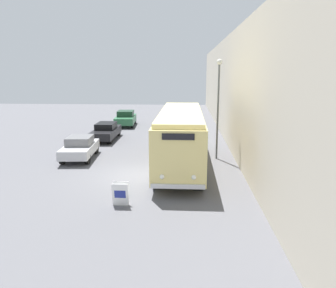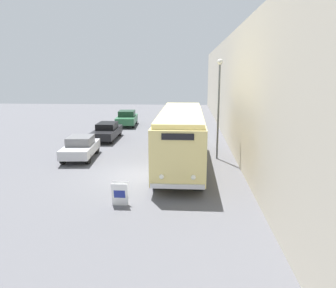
{
  "view_description": "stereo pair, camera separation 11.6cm",
  "coord_description": "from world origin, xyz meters",
  "px_view_note": "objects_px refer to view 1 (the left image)",
  "views": [
    {
      "loc": [
        2.77,
        -17.16,
        5.59
      ],
      "look_at": [
        1.78,
        -0.65,
        1.94
      ],
      "focal_mm": 35.0,
      "sensor_mm": 36.0,
      "label": 1
    },
    {
      "loc": [
        2.88,
        -17.16,
        5.59
      ],
      "look_at": [
        1.78,
        -0.65,
        1.94
      ],
      "focal_mm": 35.0,
      "sensor_mm": 36.0,
      "label": 2
    }
  ],
  "objects_px": {
    "vintage_bus": "(181,135)",
    "sign_board": "(121,194)",
    "streetlamp": "(218,95)",
    "parked_car_far": "(126,118)",
    "parked_car_mid": "(106,131)",
    "parked_car_near": "(80,147)"
  },
  "relations": [
    {
      "from": "vintage_bus",
      "to": "parked_car_far",
      "type": "height_order",
      "value": "vintage_bus"
    },
    {
      "from": "vintage_bus",
      "to": "parked_car_near",
      "type": "xyz_separation_m",
      "value": [
        -6.64,
        1.33,
        -1.14
      ]
    },
    {
      "from": "parked_car_mid",
      "to": "parked_car_far",
      "type": "xyz_separation_m",
      "value": [
        0.3,
        7.29,
        0.08
      ]
    },
    {
      "from": "streetlamp",
      "to": "vintage_bus",
      "type": "bearing_deg",
      "value": -141.16
    },
    {
      "from": "sign_board",
      "to": "parked_car_mid",
      "type": "distance_m",
      "value": 14.31
    },
    {
      "from": "parked_car_mid",
      "to": "parked_car_far",
      "type": "height_order",
      "value": "parked_car_far"
    },
    {
      "from": "streetlamp",
      "to": "parked_car_near",
      "type": "height_order",
      "value": "streetlamp"
    },
    {
      "from": "sign_board",
      "to": "streetlamp",
      "type": "height_order",
      "value": "streetlamp"
    },
    {
      "from": "parked_car_mid",
      "to": "parked_car_far",
      "type": "relative_size",
      "value": 1.05
    },
    {
      "from": "vintage_bus",
      "to": "parked_car_mid",
      "type": "xyz_separation_m",
      "value": [
        -6.45,
        7.56,
        -1.17
      ]
    },
    {
      "from": "parked_car_near",
      "to": "parked_car_far",
      "type": "xyz_separation_m",
      "value": [
        0.5,
        13.52,
        0.05
      ]
    },
    {
      "from": "parked_car_near",
      "to": "parked_car_mid",
      "type": "relative_size",
      "value": 0.88
    },
    {
      "from": "vintage_bus",
      "to": "streetlamp",
      "type": "xyz_separation_m",
      "value": [
        2.33,
        1.88,
        2.24
      ]
    },
    {
      "from": "streetlamp",
      "to": "parked_car_far",
      "type": "bearing_deg",
      "value": 123.15
    },
    {
      "from": "vintage_bus",
      "to": "parked_car_mid",
      "type": "distance_m",
      "value": 10.0
    },
    {
      "from": "vintage_bus",
      "to": "sign_board",
      "type": "xyz_separation_m",
      "value": [
        -2.42,
        -6.17,
        -1.41
      ]
    },
    {
      "from": "sign_board",
      "to": "vintage_bus",
      "type": "bearing_deg",
      "value": 68.56
    },
    {
      "from": "sign_board",
      "to": "parked_car_near",
      "type": "relative_size",
      "value": 0.24
    },
    {
      "from": "sign_board",
      "to": "parked_car_far",
      "type": "distance_m",
      "value": 21.35
    },
    {
      "from": "vintage_bus",
      "to": "parked_car_near",
      "type": "bearing_deg",
      "value": 168.65
    },
    {
      "from": "streetlamp",
      "to": "parked_car_mid",
      "type": "xyz_separation_m",
      "value": [
        -8.77,
        5.68,
        -3.42
      ]
    },
    {
      "from": "parked_car_mid",
      "to": "sign_board",
      "type": "bearing_deg",
      "value": -74.48
    }
  ]
}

